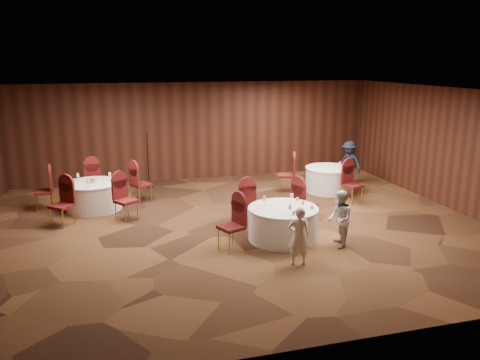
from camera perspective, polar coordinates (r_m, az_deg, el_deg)
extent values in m
plane|color=black|center=(11.29, -0.72, -5.72)|extent=(12.00, 12.00, 0.00)
plane|color=silver|center=(10.63, -0.77, 10.70)|extent=(12.00, 12.00, 0.00)
plane|color=black|center=(15.67, -5.35, 5.94)|extent=(12.00, 0.00, 12.00)
plane|color=black|center=(6.32, 10.75, -7.04)|extent=(12.00, 0.00, 12.00)
plane|color=black|center=(13.62, 24.56, 3.43)|extent=(0.00, 10.00, 10.00)
cylinder|color=white|center=(10.46, 5.24, -5.35)|extent=(1.52, 1.52, 0.72)
cylinder|color=white|center=(10.35, 5.29, -3.45)|extent=(1.55, 1.55, 0.03)
cylinder|color=white|center=(13.09, -17.43, -1.91)|extent=(1.44, 1.44, 0.72)
cylinder|color=white|center=(13.00, -17.55, -0.36)|extent=(1.47, 1.47, 0.03)
cylinder|color=white|center=(14.47, 10.80, 0.04)|extent=(1.42, 1.42, 0.72)
cylinder|color=white|center=(14.39, 10.87, 1.45)|extent=(1.45, 1.45, 0.03)
cylinder|color=silver|center=(10.45, 2.99, -3.12)|extent=(0.06, 0.06, 0.01)
cylinder|color=silver|center=(10.44, 2.99, -2.81)|extent=(0.01, 0.01, 0.11)
cone|color=silver|center=(10.40, 3.00, -2.26)|extent=(0.08, 0.08, 0.10)
cylinder|color=silver|center=(10.24, 7.64, -3.61)|extent=(0.06, 0.06, 0.01)
cylinder|color=silver|center=(10.22, 7.65, -3.30)|extent=(0.01, 0.01, 0.11)
cone|color=silver|center=(10.19, 7.67, -2.74)|extent=(0.08, 0.08, 0.10)
cylinder|color=silver|center=(10.72, 6.31, -2.74)|extent=(0.06, 0.06, 0.01)
cylinder|color=silver|center=(10.70, 6.32, -2.44)|extent=(0.01, 0.01, 0.11)
cone|color=silver|center=(10.67, 6.34, -1.90)|extent=(0.08, 0.08, 0.10)
cylinder|color=silver|center=(9.90, 6.08, -4.19)|extent=(0.06, 0.06, 0.01)
cylinder|color=silver|center=(9.88, 6.09, -3.87)|extent=(0.01, 0.01, 0.11)
cone|color=silver|center=(9.85, 6.11, -3.29)|extent=(0.08, 0.08, 0.10)
cylinder|color=white|center=(9.89, 6.55, -4.20)|extent=(0.15, 0.15, 0.01)
sphere|color=#9E6B33|center=(9.88, 6.56, -3.97)|extent=(0.08, 0.08, 0.08)
cylinder|color=white|center=(10.31, 8.78, -3.50)|extent=(0.15, 0.15, 0.01)
sphere|color=#9E6B33|center=(10.30, 8.78, -3.28)|extent=(0.08, 0.08, 0.08)
cylinder|color=white|center=(10.87, 7.00, -2.50)|extent=(0.15, 0.15, 0.01)
sphere|color=#9E6B33|center=(10.86, 7.01, -2.29)|extent=(0.08, 0.08, 0.08)
cylinder|color=silver|center=(13.12, -15.55, 0.00)|extent=(0.06, 0.06, 0.01)
cylinder|color=silver|center=(13.10, -15.57, 0.24)|extent=(0.01, 0.01, 0.11)
cone|color=silver|center=(13.08, -15.60, 0.69)|extent=(0.08, 0.08, 0.10)
cylinder|color=silver|center=(13.26, -19.13, -0.12)|extent=(0.06, 0.06, 0.01)
cylinder|color=silver|center=(13.25, -19.15, 0.12)|extent=(0.01, 0.01, 0.11)
cone|color=silver|center=(13.23, -19.19, 0.56)|extent=(0.08, 0.08, 0.10)
cylinder|color=silver|center=(12.57, -18.02, -0.81)|extent=(0.06, 0.06, 0.01)
cylinder|color=silver|center=(12.55, -18.04, -0.55)|extent=(0.01, 0.01, 0.11)
cone|color=silver|center=(12.53, -18.08, -0.09)|extent=(0.08, 0.08, 0.10)
cylinder|color=#9C6D3E|center=(12.99, -17.56, -0.17)|extent=(0.22, 0.22, 0.06)
sphere|color=#9E6B33|center=(12.99, -17.71, 0.10)|extent=(0.07, 0.07, 0.07)
sphere|color=#9E6B33|center=(12.95, -17.41, 0.08)|extent=(0.07, 0.07, 0.07)
cylinder|color=silver|center=(14.23, 12.07, 1.32)|extent=(0.06, 0.06, 0.01)
cylinder|color=silver|center=(14.22, 12.08, 1.54)|extent=(0.01, 0.01, 0.11)
cone|color=silver|center=(14.20, 12.10, 1.96)|extent=(0.08, 0.08, 0.10)
cylinder|color=black|center=(15.05, -10.99, -0.80)|extent=(0.24, 0.24, 0.02)
cylinder|color=black|center=(14.85, -11.15, 2.41)|extent=(0.02, 0.02, 1.70)
cylinder|color=black|center=(14.76, -11.32, 5.56)|extent=(0.04, 0.12, 0.04)
imported|color=silver|center=(9.17, 7.16, -6.79)|extent=(0.48, 0.37, 1.18)
imported|color=silver|center=(10.17, 12.05, -4.67)|extent=(0.61, 0.70, 1.24)
imported|color=black|center=(15.46, 13.16, 2.10)|extent=(0.85, 1.03, 1.39)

